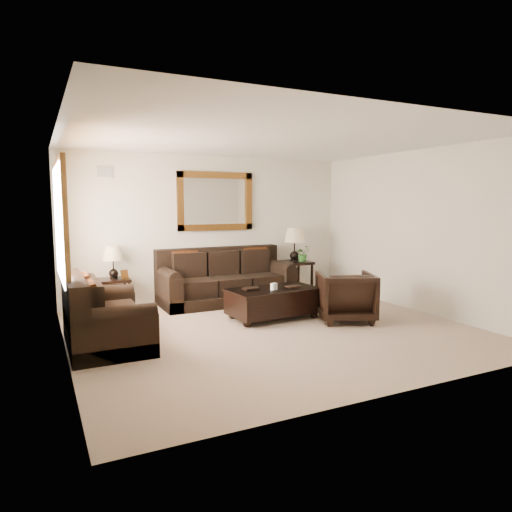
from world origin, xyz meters
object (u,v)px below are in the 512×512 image
loveseat (102,320)px  coffee_table (274,300)px  armchair (346,294)px  end_table_right (294,251)px  end_table_left (114,269)px  sofa (225,283)px

loveseat → coffee_table: size_ratio=1.10×
loveseat → armchair: 3.58m
loveseat → end_table_right: bearing=-64.8°
loveseat → end_table_left: (0.45, 1.91, 0.38)m
coffee_table → sofa: bearing=94.2°
sofa → armchair: sofa is taller
sofa → armchair: 2.38m
sofa → end_table_left: end_table_left is taller
end_table_left → coffee_table: end_table_left is taller
sofa → armchair: bearing=-60.7°
end_table_right → loveseat: bearing=-154.8°
loveseat → armchair: loveseat is taller
loveseat → end_table_left: end_table_left is taller
end_table_left → end_table_right: end_table_right is taller
loveseat → end_table_right: 4.40m
end_table_right → coffee_table: end_table_right is taller
end_table_right → coffee_table: bearing=-129.7°
loveseat → coffee_table: 2.64m
armchair → sofa: bearing=-37.2°
sofa → armchair: (1.17, -2.08, 0.06)m
sofa → coffee_table: (0.23, -1.47, -0.06)m
end_table_right → end_table_left: bearing=179.2°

